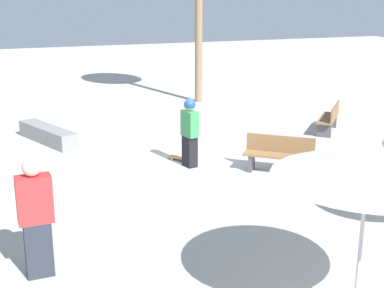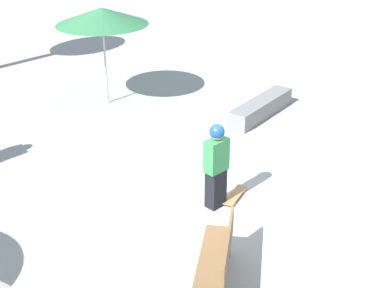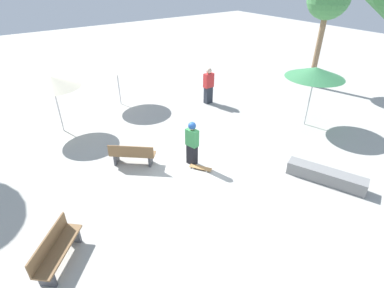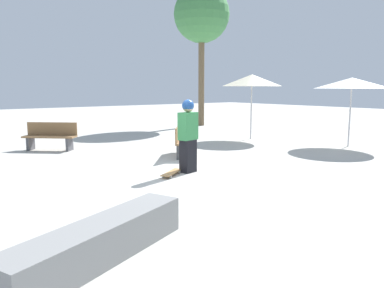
% 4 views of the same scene
% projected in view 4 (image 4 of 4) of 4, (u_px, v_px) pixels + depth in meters
% --- Properties ---
extents(ground_plane, '(60.00, 60.00, 0.00)m').
position_uv_depth(ground_plane, '(173.00, 174.00, 8.39)').
color(ground_plane, '#B2AFA8').
extents(skater_main, '(0.33, 0.48, 1.66)m').
position_uv_depth(skater_main, '(188.00, 133.00, 8.43)').
color(skater_main, black).
rests_on(skater_main, ground_plane).
extents(skateboard, '(0.60, 0.78, 0.07)m').
position_uv_depth(skateboard, '(172.00, 173.00, 8.25)').
color(skateboard, '#B7844C').
rests_on(skateboard, ground_plane).
extents(concrete_ledge, '(1.38, 2.46, 0.44)m').
position_uv_depth(concrete_ledge, '(100.00, 241.00, 4.16)').
color(concrete_ledge, gray).
rests_on(concrete_ledge, ground_plane).
extents(bench_near, '(1.50, 1.37, 0.85)m').
position_uv_depth(bench_near, '(184.00, 141.00, 10.58)').
color(bench_near, '#47474C').
rests_on(bench_near, ground_plane).
extents(bench_far, '(1.41, 1.48, 0.85)m').
position_uv_depth(bench_far, '(50.00, 136.00, 11.54)').
color(bench_far, '#47474C').
rests_on(bench_far, ground_plane).
extents(shade_umbrella_cream, '(2.19, 2.19, 2.40)m').
position_uv_depth(shade_umbrella_cream, '(252.00, 80.00, 13.81)').
color(shade_umbrella_cream, '#B7B7BC').
rests_on(shade_umbrella_cream, ground_plane).
extents(shade_umbrella_white, '(2.36, 2.36, 2.24)m').
position_uv_depth(shade_umbrella_white, '(352.00, 83.00, 12.04)').
color(shade_umbrella_white, '#B7B7BC').
rests_on(shade_umbrella_white, ground_plane).
extents(palm_tree_right, '(2.75, 2.75, 6.86)m').
position_uv_depth(palm_tree_right, '(202.00, 16.00, 18.39)').
color(palm_tree_right, brown).
rests_on(palm_tree_right, ground_plane).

